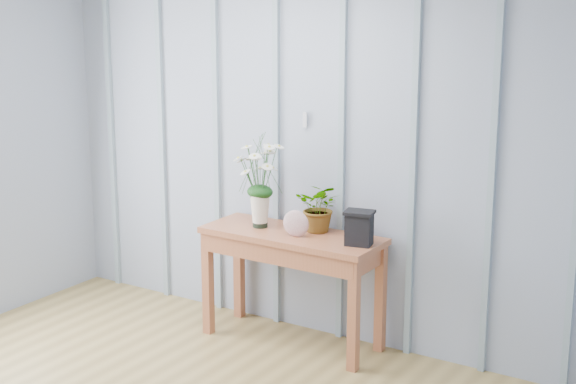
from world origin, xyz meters
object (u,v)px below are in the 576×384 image
Objects in this scene: daisy_vase at (260,170)px; carved_box at (359,228)px; sideboard at (292,250)px; felt_disc_vessel at (296,224)px.

daisy_vase is 0.79m from carved_box.
carved_box is at bearing -0.95° from sideboard.
sideboard is 0.54m from carved_box.
daisy_vase is 3.55× the size of felt_disc_vessel.
sideboard is 0.56m from daisy_vase.
daisy_vase is 2.85× the size of carved_box.
felt_disc_vessel reaches higher than sideboard.
carved_box is at bearing -2.23° from felt_disc_vessel.
daisy_vase is at bearing 179.30° from carved_box.
felt_disc_vessel is 0.80× the size of carved_box.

